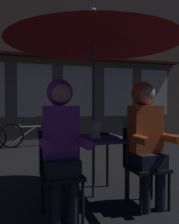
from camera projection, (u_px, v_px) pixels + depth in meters
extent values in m
plane|color=black|center=(93.00, 197.00, 2.95)|extent=(60.00, 60.00, 0.00)
cube|color=navy|center=(93.00, 139.00, 2.93)|extent=(0.72, 0.72, 0.04)
cylinder|color=#2D2319|center=(75.00, 178.00, 2.55)|extent=(0.04, 0.04, 0.70)
cylinder|color=#2D2319|center=(128.00, 173.00, 2.73)|extent=(0.04, 0.04, 0.70)
cylinder|color=#2D2319|center=(64.00, 165.00, 3.14)|extent=(0.04, 0.04, 0.70)
cylinder|color=#2D2319|center=(108.00, 161.00, 3.33)|extent=(0.04, 0.04, 0.70)
cylinder|color=#4C4C51|center=(94.00, 106.00, 2.91)|extent=(0.04, 0.04, 2.25)
cone|color=maroon|center=(94.00, 29.00, 2.89)|extent=(2.10, 2.10, 0.38)
sphere|color=#4C4C51|center=(94.00, 10.00, 2.88)|extent=(0.06, 0.06, 0.06)
cube|color=white|center=(95.00, 138.00, 2.83)|extent=(0.11, 0.11, 0.02)
cube|color=white|center=(95.00, 130.00, 2.83)|extent=(0.09, 0.09, 0.16)
pyramid|color=white|center=(95.00, 121.00, 2.83)|extent=(0.11, 0.11, 0.06)
cube|color=black|center=(62.00, 176.00, 2.37)|extent=(0.40, 0.40, 0.04)
cylinder|color=black|center=(83.00, 203.00, 2.27)|extent=(0.03, 0.03, 0.41)
cylinder|color=black|center=(47.00, 208.00, 2.16)|extent=(0.03, 0.03, 0.41)
cylinder|color=black|center=(74.00, 191.00, 2.59)|extent=(0.03, 0.03, 0.41)
cylinder|color=black|center=(43.00, 194.00, 2.49)|extent=(0.03, 0.03, 0.41)
cube|color=black|center=(58.00, 150.00, 2.54)|extent=(0.40, 0.03, 0.42)
cube|color=black|center=(147.00, 168.00, 2.66)|extent=(0.40, 0.40, 0.04)
cylinder|color=black|center=(169.00, 192.00, 2.55)|extent=(0.03, 0.03, 0.41)
cylinder|color=black|center=(141.00, 196.00, 2.45)|extent=(0.03, 0.03, 0.41)
cylinder|color=black|center=(152.00, 182.00, 2.88)|extent=(0.03, 0.03, 0.41)
cylinder|color=black|center=(126.00, 185.00, 2.78)|extent=(0.03, 0.03, 0.41)
cube|color=black|center=(139.00, 145.00, 2.83)|extent=(0.40, 0.03, 0.42)
cylinder|color=black|center=(74.00, 200.00, 2.28)|extent=(0.11, 0.11, 0.45)
cylinder|color=black|center=(55.00, 202.00, 2.23)|extent=(0.11, 0.11, 0.45)
cube|color=black|center=(62.00, 166.00, 2.37)|extent=(0.32, 0.36, 0.16)
cube|color=purple|center=(61.00, 132.00, 2.40)|extent=(0.34, 0.22, 0.52)
cylinder|color=purple|center=(84.00, 143.00, 2.24)|extent=(0.09, 0.30, 0.09)
cylinder|color=purple|center=(45.00, 145.00, 2.13)|extent=(0.09, 0.30, 0.09)
sphere|color=tan|center=(61.00, 93.00, 2.38)|extent=(0.21, 0.21, 0.21)
sphere|color=purple|center=(60.00, 92.00, 2.43)|extent=(0.27, 0.27, 0.27)
cylinder|color=black|center=(160.00, 189.00, 2.57)|extent=(0.11, 0.11, 0.45)
cylinder|color=black|center=(145.00, 191.00, 2.52)|extent=(0.11, 0.11, 0.45)
cube|color=black|center=(147.00, 159.00, 2.66)|extent=(0.32, 0.36, 0.16)
cube|color=#E05B23|center=(145.00, 129.00, 2.68)|extent=(0.34, 0.22, 0.52)
cylinder|color=#E05B23|center=(171.00, 139.00, 2.53)|extent=(0.09, 0.30, 0.09)
cylinder|color=#E05B23|center=(141.00, 140.00, 2.42)|extent=(0.09, 0.30, 0.09)
sphere|color=tan|center=(145.00, 94.00, 2.67)|extent=(0.21, 0.21, 0.21)
sphere|color=#E05B23|center=(143.00, 94.00, 2.72)|extent=(0.27, 0.27, 0.27)
cube|color=#6B5B4C|center=(56.00, 47.00, 8.14)|extent=(10.00, 0.60, 6.20)
cube|color=#EAE5C6|center=(35.00, 90.00, 7.67)|extent=(1.10, 0.02, 1.70)
cube|color=#EAE5C6|center=(79.00, 91.00, 8.11)|extent=(1.10, 0.02, 1.70)
cube|color=#EAE5C6|center=(119.00, 92.00, 8.55)|extent=(1.10, 0.02, 1.70)
cube|color=#EAE5C6|center=(154.00, 93.00, 8.99)|extent=(1.10, 0.02, 1.70)
cube|color=#331914|center=(58.00, 57.00, 7.72)|extent=(9.00, 0.36, 0.08)
torus|color=black|center=(49.00, 134.00, 6.70)|extent=(0.66, 0.13, 0.66)
torus|color=black|center=(11.00, 136.00, 6.29)|extent=(0.66, 0.13, 0.66)
cylinder|color=#ADA89E|center=(31.00, 127.00, 6.49)|extent=(0.83, 0.13, 0.04)
cylinder|color=#ADA89E|center=(26.00, 134.00, 6.44)|extent=(0.61, 0.11, 0.44)
cylinder|color=#ADA89E|center=(20.00, 123.00, 6.37)|extent=(0.02, 0.02, 0.24)
cube|color=black|center=(20.00, 118.00, 6.36)|extent=(0.21, 0.10, 0.04)
cylinder|color=#ADA89E|center=(45.00, 121.00, 6.64)|extent=(0.02, 0.02, 0.28)
cylinder|color=black|center=(45.00, 116.00, 6.64)|extent=(0.44, 0.07, 0.02)
cube|color=black|center=(100.00, 134.00, 3.16)|extent=(0.24, 0.21, 0.02)
cylinder|color=brown|center=(133.00, 136.00, 7.40)|extent=(0.36, 0.36, 0.34)
sphere|color=#285B2D|center=(133.00, 122.00, 7.38)|extent=(0.60, 0.60, 0.60)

